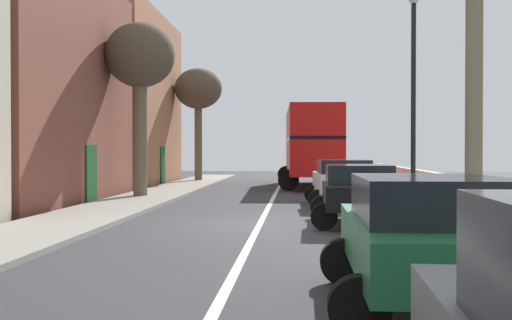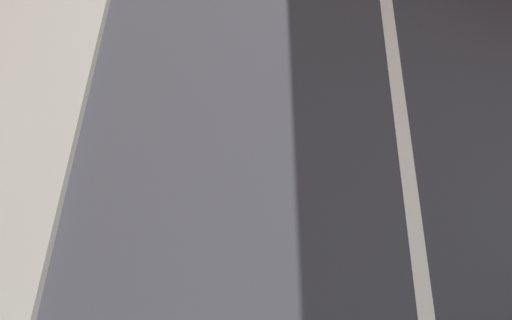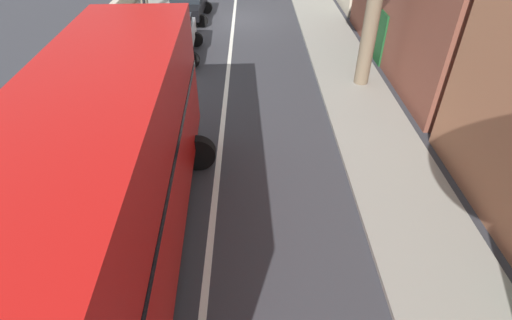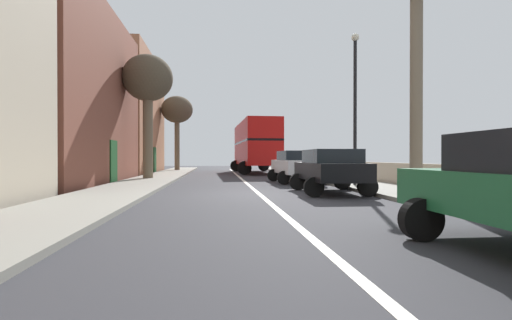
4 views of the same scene
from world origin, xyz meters
name	(u,v)px [view 3 (image 3 of 4)]	position (x,y,z in m)	size (l,w,h in m)	color
ground_plane	(234,20)	(0.00, 0.00, 0.00)	(84.00, 84.00, 0.00)	#333338
road_centre_line	(234,20)	(0.00, 0.00, 0.00)	(0.16, 54.00, 0.01)	silver
sidewalk_left	(320,18)	(-4.90, 0.00, 0.06)	(2.60, 60.00, 0.12)	gray
sidewalk_right	(146,19)	(4.90, 0.00, 0.06)	(2.60, 60.00, 0.12)	gray
boundary_wall_right	(117,11)	(6.45, 0.00, 0.51)	(0.36, 54.00, 1.02)	beige
double_decker_bus	(100,188)	(1.70, 17.04, 2.35)	(3.80, 10.42, 4.06)	red
parked_car_black_right_0	(188,3)	(2.50, -0.04, 0.89)	(2.45, 4.04, 1.53)	black
parked_car_white_right_2	(172,36)	(2.50, 5.25, 0.91)	(2.58, 4.01, 1.58)	silver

